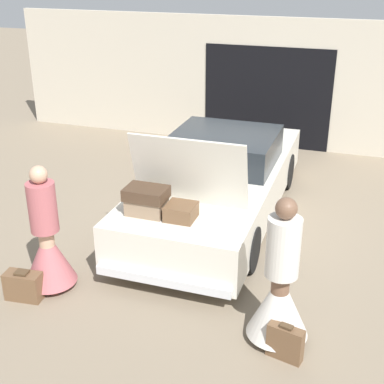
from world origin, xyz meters
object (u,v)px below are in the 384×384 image
(suitcase_beside_left_person, at_px, (24,286))
(suitcase_beside_right_person, at_px, (285,343))
(person_left, at_px, (47,246))
(car, at_px, (219,181))
(person_right, at_px, (280,292))

(suitcase_beside_left_person, height_order, suitcase_beside_right_person, suitcase_beside_right_person)
(person_left, bearing_deg, suitcase_beside_left_person, -30.82)
(person_left, height_order, suitcase_beside_left_person, person_left)
(car, xyz_separation_m, person_left, (-1.49, -2.69, -0.01))
(person_left, height_order, suitcase_beside_right_person, person_left)
(suitcase_beside_left_person, relative_size, suitcase_beside_right_person, 1.12)
(car, relative_size, suitcase_beside_left_person, 10.46)
(car, height_order, suitcase_beside_right_person, car)
(suitcase_beside_left_person, bearing_deg, suitcase_beside_right_person, -0.77)
(suitcase_beside_right_person, bearing_deg, car, 117.80)
(person_right, relative_size, suitcase_beside_left_person, 3.63)
(person_left, relative_size, suitcase_beside_left_person, 3.50)
(suitcase_beside_right_person, bearing_deg, person_left, 172.69)
(person_right, distance_m, suitcase_beside_right_person, 0.53)
(car, relative_size, person_right, 2.88)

